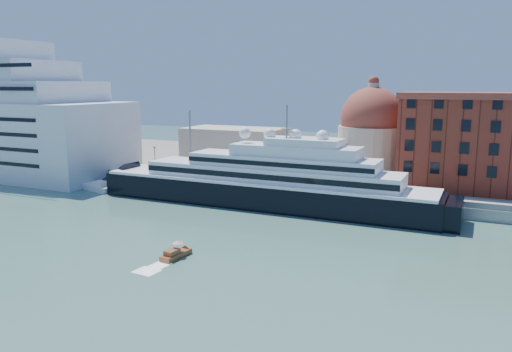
% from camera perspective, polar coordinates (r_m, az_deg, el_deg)
% --- Properties ---
extents(ground, '(400.00, 400.00, 0.00)m').
position_cam_1_polar(ground, '(96.34, -7.75, -5.99)').
color(ground, '#386157').
rests_on(ground, ground).
extents(quay, '(180.00, 10.00, 2.50)m').
position_cam_1_polar(quay, '(125.12, 0.61, -1.50)').
color(quay, gray).
rests_on(quay, ground).
extents(land, '(260.00, 72.00, 2.00)m').
position_cam_1_polar(land, '(162.82, 6.54, 1.12)').
color(land, slate).
rests_on(land, ground).
extents(quay_fence, '(180.00, 0.10, 1.20)m').
position_cam_1_polar(quay_fence, '(120.74, -0.26, -1.04)').
color(quay_fence, slate).
rests_on(quay_fence, quay).
extents(superyacht, '(88.81, 12.31, 26.54)m').
position_cam_1_polar(superyacht, '(113.65, -0.52, -1.00)').
color(superyacht, black).
rests_on(superyacht, ground).
extents(service_barge, '(12.75, 7.09, 2.73)m').
position_cam_1_polar(service_barge, '(136.15, -17.66, -1.22)').
color(service_barge, white).
rests_on(service_barge, ground).
extents(water_taxi, '(2.46, 6.03, 2.79)m').
position_cam_1_polar(water_taxi, '(80.82, -9.19, -8.77)').
color(water_taxi, brown).
rests_on(water_taxi, ground).
extents(warehouse, '(43.00, 19.00, 23.25)m').
position_cam_1_polar(warehouse, '(130.39, 25.53, 3.55)').
color(warehouse, maroon).
rests_on(warehouse, land).
extents(church, '(66.00, 18.00, 25.50)m').
position_cam_1_polar(church, '(143.22, 6.87, 3.85)').
color(church, beige).
rests_on(church, land).
extents(lamp_posts, '(120.80, 2.40, 18.00)m').
position_cam_1_polar(lamp_posts, '(127.81, -4.89, 2.62)').
color(lamp_posts, slate).
rests_on(lamp_posts, quay).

